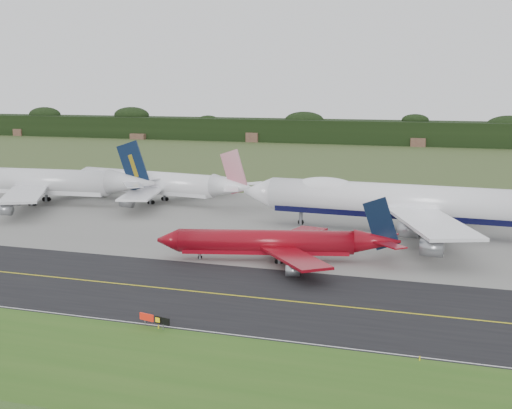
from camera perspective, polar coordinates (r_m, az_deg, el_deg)
The scene contains 14 objects.
ground at distance 109.94m, azimuth -3.48°, elevation -6.46°, with size 600.00×600.00×0.00m, color #455427.
grass_verge at distance 80.52m, azimuth -13.29°, elevation -12.81°, with size 400.00×30.00×0.01m, color #305A1A.
taxiway at distance 106.41m, azimuth -4.31°, elevation -7.01°, with size 400.00×32.00×0.02m, color black.
apron at distance 156.97m, azimuth 3.65°, elevation -1.60°, with size 400.00×78.00×0.01m, color slate.
taxiway_centreline at distance 106.40m, azimuth -4.31°, elevation -7.00°, with size 400.00×0.40×0.00m, color gold.
taxiway_edge_line at distance 93.07m, azimuth -8.14°, elevation -9.52°, with size 400.00×0.25×0.00m, color silver.
horizon_treeline at distance 374.36m, azimuth 12.81°, elevation 5.50°, with size 700.00×25.00×12.00m.
jet_ba_747 at distance 149.80m, azimuth 12.17°, elevation 0.19°, with size 75.93×62.85×19.09m.
jet_red_737 at distance 124.10m, azimuth 1.87°, elevation -3.08°, with size 41.91×33.45×11.48m.
jet_navy_gold at distance 191.98m, azimuth -17.05°, elevation 1.72°, with size 65.52×56.88×16.90m.
jet_star_tail at distance 187.12m, azimuth -7.94°, elevation 1.68°, with size 56.70×46.93×14.97m.
taxiway_sign at distance 91.85m, azimuth -8.14°, elevation -9.06°, with size 4.71×1.31×1.60m.
edge_marker_center at distance 91.68m, azimuth -7.81°, elevation -9.67°, with size 0.16×0.16×0.50m, color yellow.
edge_marker_right at distance 83.02m, azimuth 12.96°, elevation -11.91°, with size 0.16×0.16×0.50m, color yellow.
Camera 1 is at (40.67, -97.56, 30.27)m, focal length 50.00 mm.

